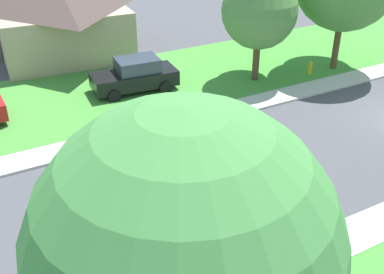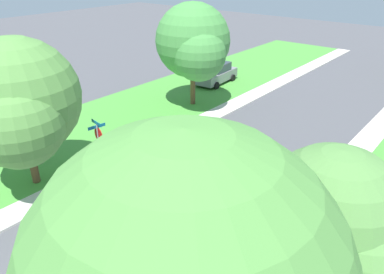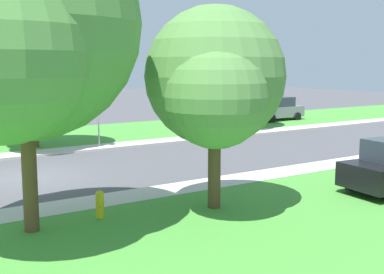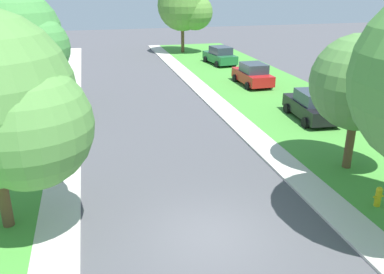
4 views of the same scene
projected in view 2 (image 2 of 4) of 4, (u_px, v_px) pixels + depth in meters
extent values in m
plane|color=#4C4C51|center=(79.00, 269.00, 13.23)|extent=(120.00, 120.00, 0.00)
cube|color=beige|center=(337.00, 174.00, 18.92)|extent=(1.40, 56.00, 0.10)
cube|color=beige|center=(192.00, 126.00, 24.27)|extent=(1.40, 56.00, 0.10)
cube|color=#479338|center=(141.00, 109.00, 26.95)|extent=(8.00, 56.00, 0.08)
cylinder|color=#9E9EA3|center=(99.00, 149.00, 18.66)|extent=(0.07, 0.07, 2.60)
cylinder|color=red|center=(99.00, 135.00, 18.37)|extent=(0.75, 0.15, 0.76)
cylinder|color=white|center=(99.00, 135.00, 18.38)|extent=(0.66, 0.11, 0.67)
cylinder|color=red|center=(99.00, 135.00, 18.38)|extent=(0.54, 0.09, 0.55)
cube|color=#0F5B84|center=(96.00, 123.00, 18.06)|extent=(0.91, 0.17, 0.16)
cube|color=#0F5B84|center=(97.00, 127.00, 18.15)|extent=(0.17, 0.91, 0.16)
cube|color=gray|center=(216.00, 76.00, 32.13)|extent=(2.09, 4.41, 0.76)
cube|color=#2D3842|center=(217.00, 67.00, 31.96)|extent=(1.74, 2.20, 0.68)
cylinder|color=black|center=(216.00, 86.00, 30.84)|extent=(0.28, 0.65, 0.64)
cylinder|color=black|center=(198.00, 82.00, 31.78)|extent=(0.28, 0.65, 0.64)
cylinder|color=black|center=(233.00, 78.00, 32.80)|extent=(0.28, 0.65, 0.64)
cylinder|color=black|center=(215.00, 75.00, 33.74)|extent=(0.28, 0.65, 0.64)
sphere|color=#558A43|center=(331.00, 216.00, 9.81)|extent=(3.88, 3.88, 3.88)
sphere|color=#558A43|center=(354.00, 259.00, 9.12)|extent=(2.72, 2.72, 2.72)
cylinder|color=brown|center=(193.00, 86.00, 27.24)|extent=(0.36, 0.36, 2.88)
sphere|color=#478E42|center=(193.00, 40.00, 25.83)|extent=(5.14, 5.14, 5.14)
sphere|color=#478E42|center=(199.00, 54.00, 24.92)|extent=(3.60, 3.60, 3.60)
cylinder|color=brown|center=(32.00, 160.00, 17.72)|extent=(0.36, 0.36, 2.50)
sphere|color=#589043|center=(19.00, 98.00, 16.38)|extent=(5.29, 5.29, 5.29)
sphere|color=#589043|center=(19.00, 124.00, 15.43)|extent=(3.71, 3.71, 3.71)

